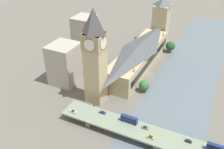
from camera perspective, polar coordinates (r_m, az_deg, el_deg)
The scene contains 17 objects.
ground_plane at distance 224.74m, azimuth 8.75°, elevation 0.08°, with size 600.00×600.00×0.00m, color #605E56.
river_water at distance 219.41m, azimuth 16.45°, elevation -1.75°, with size 50.17×360.00×0.30m, color slate.
parliament_hall at distance 229.68m, azimuth 6.21°, elevation 4.30°, with size 23.31×103.14×23.25m.
clock_tower at distance 171.40m, azimuth -3.93°, elevation 4.38°, with size 13.85×13.85×70.69m.
victoria_tower at distance 280.92m, azimuth 11.07°, elevation 11.86°, with size 15.93×15.93×52.60m.
road_bridge at distance 156.94m, azimuth 10.79°, elevation -14.13°, with size 132.34×16.03×5.89m.
double_decker_bus_lead at distance 155.34m, azimuth 22.94°, elevation -15.28°, with size 11.57×2.57×4.68m.
double_decker_bus_mid at distance 161.51m, azimuth 3.92°, elevation -10.13°, with size 11.17×2.64×4.62m.
car_northbound_lead at distance 156.71m, azimuth 17.07°, elevation -14.33°, with size 3.83×1.82×1.43m.
car_northbound_mid at distance 154.20m, azimuth 8.76°, elevation -13.96°, with size 4.53×1.85×1.23m.
car_northbound_tail at distance 159.53m, azimuth 7.56°, elevation -11.92°, with size 4.37×1.91×1.43m.
car_southbound_lead at distance 171.92m, azimuth -8.94°, elevation -8.33°, with size 4.67×1.80×1.28m.
car_southbound_mid at distance 169.18m, azimuth -2.20°, elevation -8.65°, with size 4.56×1.93×1.37m.
city_block_west at distance 263.04m, azimuth -6.18°, elevation 9.37°, with size 20.56×23.02×35.32m.
city_block_center at distance 207.23m, azimuth -10.74°, elevation 2.42°, with size 21.63×22.88×33.84m.
tree_embankment_near at distance 198.41m, azimuth 7.35°, elevation -2.49°, with size 8.42×8.42×9.87m.
tree_embankment_mid at distance 265.39m, azimuth 13.19°, elevation 6.36°, with size 9.53×9.53×11.63m.
Camera 1 is at (-53.08, 185.56, 115.15)m, focal length 40.00 mm.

